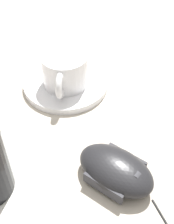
# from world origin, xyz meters

# --- Properties ---
(ground_plane) EXTENTS (3.00, 3.00, 0.00)m
(ground_plane) POSITION_xyz_m (0.00, 0.00, 0.00)
(ground_plane) COLOR #B2A899
(saucer) EXTENTS (0.15, 0.15, 0.01)m
(saucer) POSITION_xyz_m (0.11, -0.07, 0.01)
(saucer) COLOR white
(saucer) RESTS_ON ground
(coffee_cup) EXTENTS (0.10, 0.08, 0.06)m
(coffee_cup) POSITION_xyz_m (0.10, -0.07, 0.04)
(coffee_cup) COLOR white
(coffee_cup) RESTS_ON saucer
(computer_mouse) EXTENTS (0.12, 0.12, 0.04)m
(computer_mouse) POSITION_xyz_m (-0.09, -0.12, 0.02)
(computer_mouse) COLOR black
(computer_mouse) RESTS_ON ground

